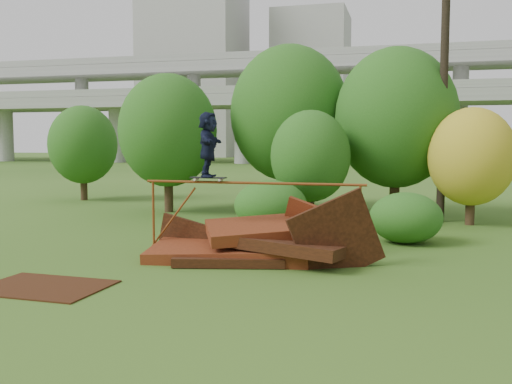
% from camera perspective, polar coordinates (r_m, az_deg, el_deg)
% --- Properties ---
extents(ground, '(240.00, 240.00, 0.00)m').
position_cam_1_polar(ground, '(11.84, 1.27, -8.65)').
color(ground, '#2D5116').
rests_on(ground, ground).
extents(scrap_pile, '(5.82, 3.19, 2.26)m').
position_cam_1_polar(scrap_pile, '(13.72, -0.02, -5.16)').
color(scrap_pile, '#511F0E').
rests_on(scrap_pile, ground).
extents(grind_rail, '(5.44, 0.10, 1.85)m').
position_cam_1_polar(grind_rail, '(13.64, -0.45, -0.50)').
color(grind_rail, brown).
rests_on(grind_rail, ground).
extents(skateboard, '(0.89, 0.24, 0.09)m').
position_cam_1_polar(skateboard, '(13.94, -4.79, 1.43)').
color(skateboard, black).
rests_on(skateboard, grind_rail).
extents(skater, '(0.72, 1.53, 1.58)m').
position_cam_1_polar(skater, '(13.91, -4.82, 4.76)').
color(skater, black).
rests_on(skater, skateboard).
extents(flat_plate, '(2.45, 1.79, 0.03)m').
position_cam_1_polar(flat_plate, '(11.86, -20.46, -8.88)').
color(flat_plate, '#371B0B').
rests_on(flat_plate, ground).
extents(tree_0, '(3.90, 3.90, 5.50)m').
position_cam_1_polar(tree_0, '(22.99, -8.80, 6.09)').
color(tree_0, black).
rests_on(tree_0, ground).
extents(tree_1, '(4.86, 4.86, 6.76)m').
position_cam_1_polar(tree_1, '(23.61, 3.37, 7.83)').
color(tree_1, black).
rests_on(tree_1, ground).
extents(tree_2, '(2.77, 2.77, 3.91)m').
position_cam_1_polar(tree_2, '(19.86, 5.47, 3.57)').
color(tree_2, black).
rests_on(tree_2, ground).
extents(tree_3, '(4.55, 4.55, 6.31)m').
position_cam_1_polar(tree_3, '(22.01, 13.83, 7.20)').
color(tree_3, black).
rests_on(tree_3, ground).
extents(tree_4, '(2.87, 2.87, 3.96)m').
position_cam_1_polar(tree_4, '(20.45, 20.76, 3.32)').
color(tree_4, black).
rests_on(tree_4, ground).
extents(tree_6, '(3.25, 3.25, 4.55)m').
position_cam_1_polar(tree_6, '(28.62, -16.93, 4.54)').
color(tree_6, black).
rests_on(tree_6, ground).
extents(shrub_left, '(2.32, 2.14, 1.61)m').
position_cam_1_polar(shrub_left, '(17.95, 1.47, -1.36)').
color(shrub_left, '#1F4D14').
rests_on(shrub_left, ground).
extents(shrub_right, '(2.00, 1.84, 1.42)m').
position_cam_1_polar(shrub_right, '(16.30, 14.76, -2.51)').
color(shrub_right, '#1F4D14').
rests_on(shrub_right, ground).
extents(utility_pole, '(1.40, 0.28, 8.87)m').
position_cam_1_polar(utility_pole, '(20.94, 18.24, 9.46)').
color(utility_pole, black).
rests_on(utility_pole, ground).
extents(freeway_overpass, '(160.00, 15.00, 13.70)m').
position_cam_1_polar(freeway_overpass, '(74.53, 12.96, 10.68)').
color(freeway_overpass, gray).
rests_on(freeway_overpass, ground).
extents(building_left, '(18.00, 16.00, 35.00)m').
position_cam_1_polar(building_left, '(114.66, -6.18, 12.36)').
color(building_left, '#9E9E99').
rests_on(building_left, ground).
extents(building_right, '(14.00, 14.00, 28.00)m').
position_cam_1_polar(building_right, '(115.26, 5.57, 10.57)').
color(building_right, '#9E9E99').
rests_on(building_right, ground).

